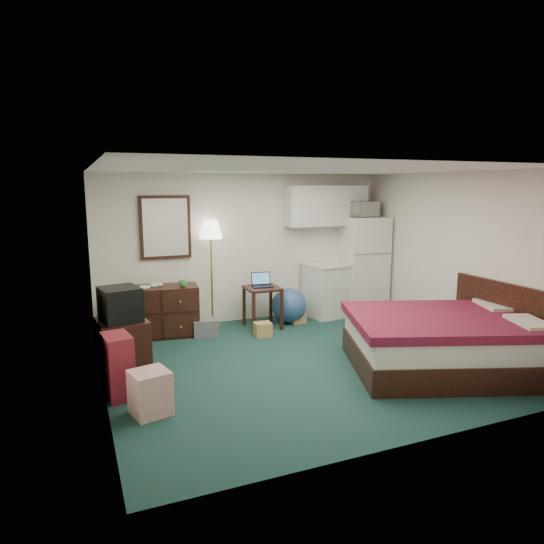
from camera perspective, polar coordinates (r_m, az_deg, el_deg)
name	(u,v)px	position (r m, az deg, el deg)	size (l,w,h in m)	color
floor	(303,361)	(6.55, 3.68, -10.44)	(5.00, 4.50, 0.01)	black
ceiling	(305,169)	(6.13, 3.95, 12.00)	(5.00, 4.50, 0.01)	white
walls	(304,269)	(6.22, 3.81, 0.41)	(5.01, 4.51, 2.50)	white
mirror	(165,227)	(7.86, -12.45, 5.16)	(0.80, 0.06, 1.00)	white
upper_cabinets	(326,206)	(8.65, 6.39, 7.76)	(1.50, 0.35, 0.70)	silver
headboard	(500,319)	(7.14, 25.25, -5.03)	(0.06, 1.56, 1.00)	black
dresser	(161,311)	(7.68, -12.98, -4.53)	(1.14, 0.52, 0.78)	black
floor_lamp	(212,274)	(7.94, -7.12, -0.23)	(0.38, 0.38, 1.76)	#DBBB53
desk	(263,307)	(7.92, -1.12, -4.18)	(0.54, 0.54, 0.68)	black
exercise_ball	(289,305)	(8.22, 2.03, -3.96)	(0.60, 0.60, 0.60)	#2C4F81
kitchen_counter	(331,290)	(8.71, 6.94, -2.15)	(0.84, 0.64, 0.92)	silver
fridge	(363,265)	(8.94, 10.68, 0.79)	(0.72, 0.72, 1.75)	silver
bed	(441,343)	(6.52, 19.25, -7.87)	(2.16, 1.69, 0.69)	#52041D
tv_stand	(123,342)	(6.64, -17.14, -7.88)	(0.59, 0.65, 0.59)	black
suitcase	(118,366)	(5.65, -17.67, -10.51)	(0.27, 0.44, 0.71)	maroon
retail_box	(150,393)	(5.21, -14.13, -13.59)	(0.36, 0.36, 0.45)	silver
file_bin	(205,327)	(7.63, -7.88, -6.47)	(0.37, 0.28, 0.26)	slate
cardboard_box_a	(263,329)	(7.54, -1.10, -6.76)	(0.25, 0.21, 0.21)	#A07843
cardboard_box_b	(296,314)	(8.28, 2.87, -4.98)	(0.24, 0.29, 0.29)	#A07843
laptop	(262,280)	(7.83, -1.13, -0.97)	(0.32, 0.26, 0.22)	black
crt_tv	(120,304)	(6.46, -17.45, -3.64)	(0.47, 0.51, 0.44)	black
microwave	(363,207)	(8.81, 10.66, 7.50)	(0.50, 0.28, 0.34)	silver
book_a	(139,281)	(7.54, -15.38, -0.98)	(0.17, 0.02, 0.23)	#A07843
book_b	(151,279)	(7.64, -14.09, -0.76)	(0.17, 0.02, 0.23)	#A07843
mug	(183,283)	(7.49, -10.43, -1.26)	(0.12, 0.10, 0.12)	#419138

